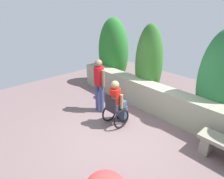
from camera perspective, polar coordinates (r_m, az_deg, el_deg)
name	(u,v)px	position (r m, az deg, el deg)	size (l,w,h in m)	color
ground_plane	(123,134)	(5.19, 3.17, -13.19)	(10.71, 10.71, 0.00)	#6C5859
stone_retaining_wall	(160,101)	(6.06, 14.20, -3.28)	(7.00, 0.52, 0.87)	gray
hedge_backdrop	(185,69)	(6.05, 20.89, 5.74)	(7.48, 1.05, 3.04)	#277129
person_in_wheelchair	(116,104)	(5.27, 1.31, -4.45)	(0.53, 0.66, 1.33)	black
person_standing_companion	(99,82)	(5.82, -3.86, 2.12)	(0.49, 0.30, 1.69)	#3B4272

